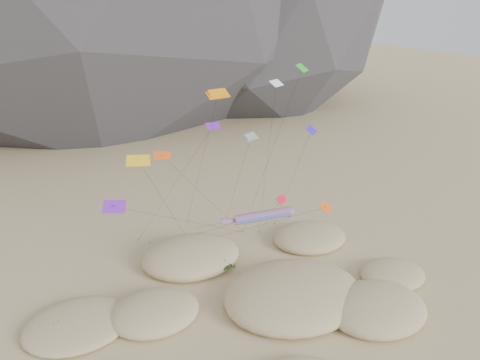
{
  "coord_description": "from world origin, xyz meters",
  "views": [
    {
      "loc": [
        -24.0,
        -36.64,
        34.94
      ],
      "look_at": [
        1.26,
        12.0,
        13.39
      ],
      "focal_mm": 35.0,
      "sensor_mm": 36.0,
      "label": 1
    }
  ],
  "objects": [
    {
      "name": "kite_stakes",
      "position": [
        2.28,
        23.0,
        0.15
      ],
      "size": [
        21.52,
        6.5,
        0.3
      ],
      "color": "#3F2D1E",
      "rests_on": "ground"
    },
    {
      "name": "dune_grass",
      "position": [
        -1.67,
        3.46,
        0.83
      ],
      "size": [
        42.3,
        28.64,
        1.54
      ],
      "color": "black",
      "rests_on": "ground"
    },
    {
      "name": "white_tube_kite",
      "position": [
        1.14,
        7.94,
        10.0
      ],
      "size": [
        8.46,
        17.23,
        10.65
      ],
      "color": "silver",
      "rests_on": "ground"
    },
    {
      "name": "delta_kites",
      "position": [
        0.01,
        11.49,
        17.36
      ],
      "size": [
        29.36,
        21.78,
        26.69
      ],
      "color": "gold",
      "rests_on": "ground"
    },
    {
      "name": "orange_parafoil",
      "position": [
        -0.76,
        13.95,
        23.91
      ],
      "size": [
        2.98,
        15.04,
        24.69
      ],
      "color": "orange",
      "rests_on": "ground"
    },
    {
      "name": "dunes",
      "position": [
        -0.93,
        4.32,
        0.74
      ],
      "size": [
        49.45,
        38.72,
        4.06
      ],
      "color": "#CCB789",
      "rests_on": "ground"
    },
    {
      "name": "multi_parafoil",
      "position": [
        4.03,
        14.48,
        17.86
      ],
      "size": [
        2.56,
        11.8,
        18.51
      ],
      "color": "#FF481A",
      "rests_on": "ground"
    },
    {
      "name": "rainbow_tube_kite",
      "position": [
        1.3,
        6.9,
        10.51
      ],
      "size": [
        8.75,
        21.65,
        11.52
      ],
      "color": "#F7531A",
      "rests_on": "ground"
    },
    {
      "name": "ground",
      "position": [
        0.0,
        0.0,
        0.0
      ],
      "size": [
        500.0,
        500.0,
        0.0
      ],
      "primitive_type": "plane",
      "color": "#CCB789",
      "rests_on": "ground"
    }
  ]
}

